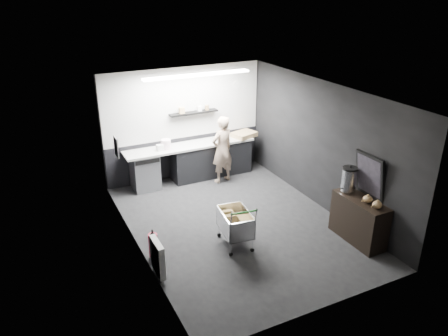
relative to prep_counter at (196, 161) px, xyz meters
name	(u,v)px	position (x,y,z in m)	size (l,w,h in m)	color
floor	(237,224)	(-0.14, -2.42, -0.46)	(5.50, 5.50, 0.00)	black
ceiling	(238,92)	(-0.14, -2.42, 2.24)	(5.50, 5.50, 0.00)	silver
wall_back	(184,123)	(-0.14, 0.33, 0.89)	(5.50, 5.50, 0.00)	black
wall_front	(330,231)	(-0.14, -5.17, 0.89)	(5.50, 5.50, 0.00)	black
wall_left	(134,182)	(-2.14, -2.42, 0.89)	(5.50, 5.50, 0.00)	black
wall_right	(322,146)	(1.86, -2.42, 0.89)	(5.50, 5.50, 0.00)	black
kitchen_wall_panel	(184,103)	(-0.14, 0.31, 1.39)	(3.95, 0.02, 1.70)	#BCBBB7
dado_panel	(186,156)	(-0.14, 0.31, 0.04)	(3.95, 0.02, 1.00)	black
floating_shelf	(194,113)	(0.06, 0.20, 1.16)	(1.20, 0.22, 0.04)	black
wall_clock	(236,85)	(1.26, 0.30, 1.69)	(0.20, 0.20, 0.03)	silver
poster	(116,147)	(-2.12, -1.12, 1.09)	(0.02, 0.30, 0.40)	white
poster_red_band	(116,143)	(-2.11, -1.12, 1.16)	(0.01, 0.22, 0.10)	#B41629
radiator	(158,257)	(-2.08, -3.32, -0.11)	(0.10, 0.50, 0.60)	silver
ceiling_strip	(198,75)	(-0.14, -0.57, 2.21)	(2.40, 0.20, 0.04)	white
prep_counter	(196,161)	(0.00, 0.00, 0.00)	(3.20, 0.61, 0.90)	black
person	(222,150)	(0.50, -0.45, 0.36)	(0.60, 0.39, 1.64)	beige
shopping_cart	(235,224)	(-0.50, -3.05, -0.03)	(0.59, 0.89, 0.91)	silver
sideboard	(359,214)	(1.64, -3.91, 0.09)	(0.48, 1.13, 1.70)	black
fire_extinguisher	(153,244)	(-1.99, -2.78, -0.20)	(0.16, 0.16, 0.54)	#AF0B26
cardboard_box	(244,134)	(1.31, -0.05, 0.50)	(0.57, 0.43, 0.11)	tan
pink_tub	(166,144)	(-0.73, 0.00, 0.55)	(0.22, 0.22, 0.22)	white
white_container	(160,148)	(-0.90, -0.05, 0.51)	(0.16, 0.12, 0.14)	silver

